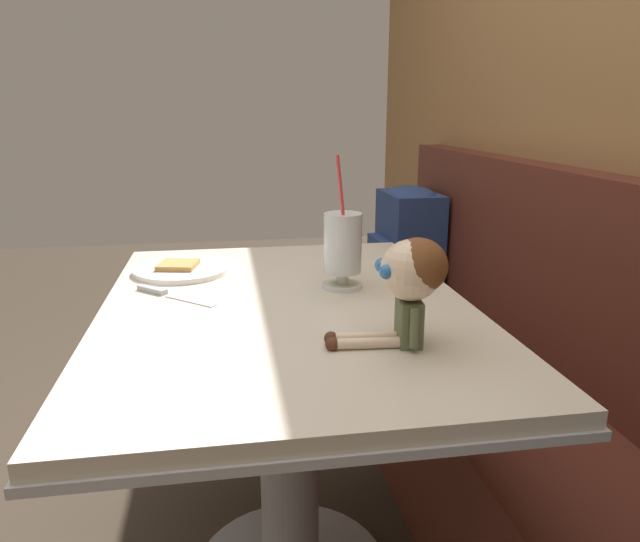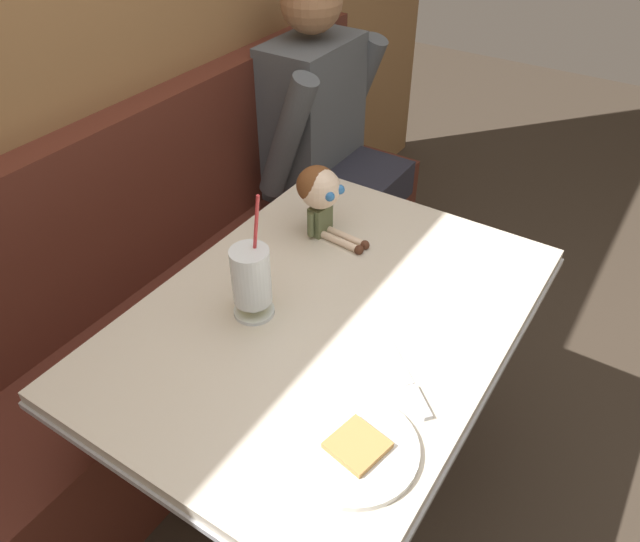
% 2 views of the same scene
% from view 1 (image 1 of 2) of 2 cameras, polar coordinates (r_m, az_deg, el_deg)
% --- Properties ---
extents(booth_bench, '(2.60, 0.48, 1.00)m').
position_cam_1_polar(booth_bench, '(1.66, 20.00, -15.45)').
color(booth_bench, '#512319').
rests_on(booth_bench, ground).
extents(diner_table, '(1.11, 0.81, 0.74)m').
position_cam_1_polar(diner_table, '(1.37, -3.12, -10.93)').
color(diner_table, beige).
rests_on(diner_table, ground).
extents(toast_plate, '(0.25, 0.25, 0.03)m').
position_cam_1_polar(toast_plate, '(1.58, -13.31, 0.19)').
color(toast_plate, white).
rests_on(toast_plate, diner_table).
extents(milkshake_glass, '(0.10, 0.10, 0.32)m').
position_cam_1_polar(milkshake_glass, '(1.38, 2.21, 2.42)').
color(milkshake_glass, silver).
rests_on(milkshake_glass, diner_table).
extents(butter_knife, '(0.17, 0.19, 0.01)m').
position_cam_1_polar(butter_knife, '(1.40, -15.08, -2.05)').
color(butter_knife, silver).
rests_on(butter_knife, diner_table).
extents(seated_doll, '(0.12, 0.22, 0.20)m').
position_cam_1_polar(seated_doll, '(1.05, 8.82, -0.50)').
color(seated_doll, '#5B6642').
rests_on(seated_doll, diner_table).
extents(backpack, '(0.31, 0.25, 0.41)m').
position_cam_1_polar(backpack, '(2.41, 8.50, 3.51)').
color(backpack, navy).
rests_on(backpack, booth_bench).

